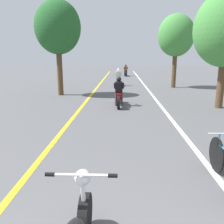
{
  "coord_description": "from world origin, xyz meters",
  "views": [
    {
      "loc": [
        0.14,
        -0.74,
        2.29
      ],
      "look_at": [
        -0.09,
        5.15,
        0.9
      ],
      "focal_mm": 38.0,
      "sensor_mm": 36.0,
      "label": 1
    }
  ],
  "objects_px": {
    "motorcycle_rider_lead": "(119,95)",
    "motorcycle_rider_mid": "(118,79)",
    "roadside_tree_left": "(58,28)",
    "motorcycle_rider_far": "(126,72)",
    "roadside_tree_right_far": "(176,36)"
  },
  "relations": [
    {
      "from": "roadside_tree_left",
      "to": "motorcycle_rider_mid",
      "type": "bearing_deg",
      "value": 54.0
    },
    {
      "from": "motorcycle_rider_lead",
      "to": "motorcycle_rider_mid",
      "type": "xyz_separation_m",
      "value": [
        -0.12,
        7.84,
        -0.0
      ]
    },
    {
      "from": "roadside_tree_right_far",
      "to": "motorcycle_rider_mid",
      "type": "xyz_separation_m",
      "value": [
        -4.15,
        0.86,
        -3.21
      ]
    },
    {
      "from": "roadside_tree_right_far",
      "to": "motorcycle_rider_far",
      "type": "bearing_deg",
      "value": 107.93
    },
    {
      "from": "motorcycle_rider_far",
      "to": "motorcycle_rider_mid",
      "type": "bearing_deg",
      "value": -94.25
    },
    {
      "from": "roadside_tree_left",
      "to": "motorcycle_rider_mid",
      "type": "xyz_separation_m",
      "value": [
        3.44,
        4.73,
        -3.36
      ]
    },
    {
      "from": "roadside_tree_right_far",
      "to": "motorcycle_rider_lead",
      "type": "xyz_separation_m",
      "value": [
        -4.02,
        -6.98,
        -3.21
      ]
    },
    {
      "from": "motorcycle_rider_mid",
      "to": "roadside_tree_left",
      "type": "bearing_deg",
      "value": -126.0
    },
    {
      "from": "roadside_tree_right_far",
      "to": "roadside_tree_left",
      "type": "relative_size",
      "value": 0.97
    },
    {
      "from": "motorcycle_rider_far",
      "to": "motorcycle_rider_lead",
      "type": "bearing_deg",
      "value": -91.95
    },
    {
      "from": "roadside_tree_right_far",
      "to": "motorcycle_rider_lead",
      "type": "height_order",
      "value": "roadside_tree_right_far"
    },
    {
      "from": "roadside_tree_right_far",
      "to": "motorcycle_rider_far",
      "type": "distance_m",
      "value": 11.58
    },
    {
      "from": "motorcycle_rider_mid",
      "to": "motorcycle_rider_lead",
      "type": "bearing_deg",
      "value": -89.09
    },
    {
      "from": "roadside_tree_right_far",
      "to": "motorcycle_rider_lead",
      "type": "relative_size",
      "value": 2.57
    },
    {
      "from": "roadside_tree_left",
      "to": "motorcycle_rider_lead",
      "type": "height_order",
      "value": "roadside_tree_left"
    }
  ]
}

